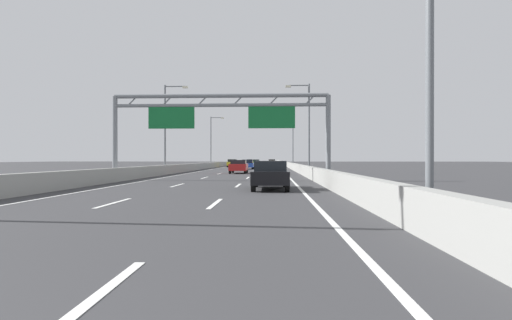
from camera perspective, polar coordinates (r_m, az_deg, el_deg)
ground_plane at (r=100.66m, az=0.26°, el=-0.73°), size 260.00×260.00×0.00m
lane_dash_left_1 at (r=14.30m, az=-20.68°, el=-6.09°), size 0.16×3.00×0.01m
lane_dash_left_2 at (r=22.82m, az=-11.77°, el=-3.75°), size 0.16×3.00×0.01m
lane_dash_left_3 at (r=31.61m, az=-7.76°, el=-2.66°), size 0.16×3.00×0.01m
lane_dash_left_4 at (r=40.49m, az=-5.51°, el=-2.04°), size 0.16×3.00×0.01m
lane_dash_left_5 at (r=49.41m, az=-4.07°, el=-1.65°), size 0.16×3.00×0.01m
lane_dash_left_6 at (r=58.36m, az=-3.08°, el=-1.37°), size 0.16×3.00×0.01m
lane_dash_left_7 at (r=67.32m, az=-2.34°, el=-1.17°), size 0.16×3.00×0.01m
lane_dash_left_8 at (r=76.29m, az=-1.78°, el=-1.01°), size 0.16×3.00×0.01m
lane_dash_left_9 at (r=85.27m, az=-1.34°, el=-0.89°), size 0.16×3.00×0.01m
lane_dash_left_10 at (r=94.25m, az=-0.99°, el=-0.79°), size 0.16×3.00×0.01m
lane_dash_left_11 at (r=103.24m, az=-0.69°, el=-0.71°), size 0.16×3.00×0.01m
lane_dash_left_12 at (r=112.22m, az=-0.44°, el=-0.64°), size 0.16×3.00×0.01m
lane_dash_left_13 at (r=121.21m, az=-0.23°, el=-0.58°), size 0.16×3.00×0.01m
lane_dash_left_14 at (r=130.20m, az=-0.05°, el=-0.53°), size 0.16×3.00×0.01m
lane_dash_left_15 at (r=139.19m, az=0.11°, el=-0.48°), size 0.16×3.00×0.01m
lane_dash_left_16 at (r=148.19m, az=0.25°, el=-0.44°), size 0.16×3.00×0.01m
lane_dash_left_17 at (r=157.18m, az=0.37°, el=-0.41°), size 0.16×3.00×0.01m
lane_dash_right_0 at (r=4.79m, az=-23.44°, el=-18.81°), size 0.16×3.00×0.01m
lane_dash_right_1 at (r=13.31m, az=-6.18°, el=-6.55°), size 0.16×3.00×0.01m
lane_dash_right_2 at (r=22.22m, az=-2.70°, el=-3.85°), size 0.16×3.00×0.01m
lane_dash_right_3 at (r=31.17m, az=-1.23°, el=-2.70°), size 0.16×3.00×0.01m
lane_dash_right_4 at (r=40.15m, az=-0.41°, el=-2.06°), size 0.16×3.00×0.01m
lane_dash_right_5 at (r=49.14m, az=0.10°, el=-1.66°), size 0.16×3.00×0.01m
lane_dash_right_6 at (r=58.13m, az=0.46°, el=-1.37°), size 0.16×3.00×0.01m
lane_dash_right_7 at (r=67.12m, az=0.72°, el=-1.17°), size 0.16×3.00×0.01m
lane_dash_right_8 at (r=76.11m, az=0.92°, el=-1.01°), size 0.16×3.00×0.01m
lane_dash_right_9 at (r=85.11m, az=1.08°, el=-0.89°), size 0.16×3.00×0.01m
lane_dash_right_10 at (r=94.11m, az=1.20°, el=-0.79°), size 0.16×3.00×0.01m
lane_dash_right_11 at (r=103.10m, az=1.31°, el=-0.71°), size 0.16×3.00×0.01m
lane_dash_right_12 at (r=112.10m, az=1.40°, el=-0.64°), size 0.16×3.00×0.01m
lane_dash_right_13 at (r=121.10m, az=1.47°, el=-0.58°), size 0.16×3.00×0.01m
lane_dash_right_14 at (r=130.10m, az=1.54°, el=-0.53°), size 0.16×3.00×0.01m
lane_dash_right_15 at (r=139.10m, az=1.59°, el=-0.48°), size 0.16×3.00×0.01m
lane_dash_right_16 at (r=148.09m, az=1.64°, el=-0.44°), size 0.16×3.00×0.01m
lane_dash_right_17 at (r=157.09m, az=1.69°, el=-0.41°), size 0.16×3.00×0.01m
edge_line_left at (r=89.04m, az=-3.41°, el=-0.84°), size 0.16×176.00×0.01m
edge_line_right at (r=88.60m, az=3.36°, el=-0.85°), size 0.16×176.00×0.01m
barrier_left at (r=111.09m, az=-3.11°, el=-0.40°), size 0.45×220.00×0.95m
barrier_right at (r=110.62m, az=4.03°, el=-0.40°), size 0.45×220.00×0.95m
sign_gantry at (r=27.95m, az=-5.38°, el=6.83°), size 16.07×0.36×6.36m
streetlamp_right_near at (r=10.95m, az=23.54°, el=20.67°), size 2.58×0.28×9.50m
streetlamp_left_mid at (r=41.79m, az=-13.27°, el=5.42°), size 2.58×0.28×9.50m
streetlamp_right_mid at (r=40.42m, az=7.67°, el=5.60°), size 2.58×0.28×9.50m
streetlamp_left_far at (r=71.56m, az=-6.64°, el=3.23°), size 2.58×0.28×9.50m
streetlamp_right_far at (r=70.77m, az=5.40°, el=3.26°), size 2.58×0.28×9.50m
blue_car at (r=57.76m, az=-1.24°, el=-0.64°), size 1.77×4.51×1.47m
yellow_car at (r=72.89m, az=-3.56°, el=-0.46°), size 1.80×4.45×1.50m
white_car at (r=125.23m, az=-0.91°, el=-0.21°), size 1.80×4.33×1.45m
orange_car at (r=96.53m, az=2.40°, el=-0.32°), size 1.83×4.52×1.47m
red_car at (r=41.03m, az=-2.63°, el=-0.97°), size 1.81×4.10×1.45m
black_car at (r=19.47m, az=2.18°, el=-2.22°), size 1.82×4.22×1.46m
green_car at (r=96.49m, az=0.03°, el=-0.32°), size 1.79×4.30×1.43m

